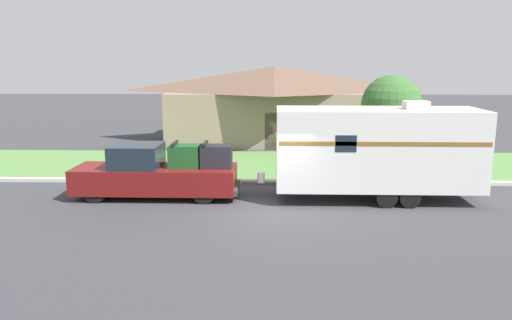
% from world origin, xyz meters
% --- Properties ---
extents(ground_plane, '(120.00, 120.00, 0.00)m').
position_xyz_m(ground_plane, '(0.00, 0.00, 0.00)').
color(ground_plane, '#38383D').
extents(curb_strip, '(80.00, 0.30, 0.14)m').
position_xyz_m(curb_strip, '(0.00, 3.75, 0.07)').
color(curb_strip, beige).
rests_on(curb_strip, ground_plane).
extents(lawn_strip, '(80.00, 7.00, 0.03)m').
position_xyz_m(lawn_strip, '(0.00, 7.40, 0.01)').
color(lawn_strip, '#568442').
rests_on(lawn_strip, ground_plane).
extents(house_across_street, '(13.34, 7.29, 4.58)m').
position_xyz_m(house_across_street, '(0.02, 14.81, 2.37)').
color(house_across_street, gray).
rests_on(house_across_street, ground_plane).
extents(pickup_truck, '(5.92, 1.90, 2.05)m').
position_xyz_m(pickup_truck, '(-4.22, 1.52, 0.89)').
color(pickup_truck, black).
rests_on(pickup_truck, ground_plane).
extents(travel_trailer, '(8.32, 2.46, 3.52)m').
position_xyz_m(travel_trailer, '(3.65, 1.52, 1.85)').
color(travel_trailer, black).
rests_on(travel_trailer, ground_plane).
extents(mailbox, '(0.48, 0.20, 1.26)m').
position_xyz_m(mailbox, '(2.11, 4.39, 0.97)').
color(mailbox, brown).
rests_on(mailbox, ground_plane).
extents(tree_in_yard, '(2.66, 2.66, 4.28)m').
position_xyz_m(tree_in_yard, '(5.26, 6.65, 2.94)').
color(tree_in_yard, brown).
rests_on(tree_in_yard, ground_plane).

